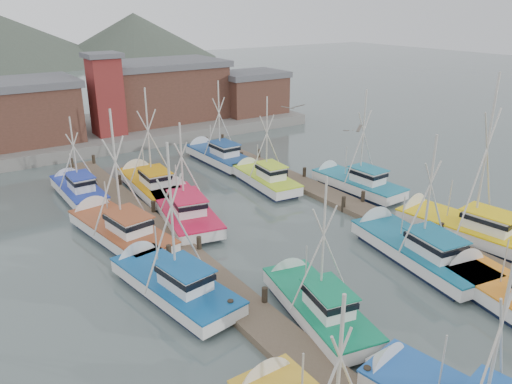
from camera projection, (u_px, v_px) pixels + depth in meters
ground at (327, 261)px, 29.99m from camera, size 260.00×260.00×0.00m
dock_left at (192, 262)px, 29.39m from camera, size 2.30×46.00×1.50m
dock_right at (362, 210)px, 36.71m from camera, size 2.30×46.00×1.50m
quay at (116, 130)px, 58.44m from camera, size 44.00×16.00×1.20m
shed_left at (12, 112)px, 49.81m from camera, size 12.72×8.48×6.20m
shed_center at (161, 90)px, 60.13m from camera, size 14.84×9.54×6.90m
shed_right at (251, 92)px, 63.86m from camera, size 8.48×6.36×5.20m
lookout_tower at (106, 94)px, 52.54m from camera, size 3.60×3.60×8.50m
boat_4 at (313, 302)px, 24.59m from camera, size 4.09×8.58×8.12m
boat_5 at (412, 247)px, 30.12m from camera, size 4.55×10.31×8.78m
boat_6 at (169, 282)px, 26.41m from camera, size 4.12×9.39×9.22m
boat_7 at (462, 226)px, 32.91m from camera, size 4.66×10.22×11.71m
boat_8 at (181, 208)px, 35.93m from camera, size 4.95×10.44×8.03m
boat_9 at (263, 178)px, 42.10m from camera, size 3.31×8.43×8.29m
boat_10 at (117, 228)px, 32.63m from camera, size 4.40×10.05×9.56m
boat_11 at (353, 182)px, 41.10m from camera, size 3.67×8.78×9.08m
boat_12 at (149, 183)px, 40.85m from camera, size 3.77×9.39×9.36m
boat_13 at (216, 155)px, 48.38m from camera, size 3.53×9.17×8.69m
boat_14 at (77, 189)px, 39.53m from camera, size 3.02×8.13×7.25m
gull_near at (353, 130)px, 22.16m from camera, size 1.49×0.65×0.24m
gull_far at (293, 107)px, 28.71m from camera, size 1.52×0.66×0.24m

